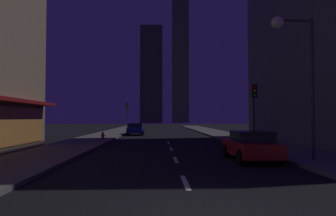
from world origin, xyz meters
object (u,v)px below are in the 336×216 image
at_px(fire_hydrant_far_left, 103,136).
at_px(street_lamp_right, 294,52).
at_px(car_parked_far, 136,129).
at_px(traffic_light_far_left, 127,111).
at_px(car_parked_near, 251,145).
at_px(traffic_light_near_right, 254,101).

xyz_separation_m(fire_hydrant_far_left, street_lamp_right, (11.28, -14.10, 4.61)).
distance_m(car_parked_far, street_lamp_right, 25.20).
bearing_deg(street_lamp_right, car_parked_far, 111.21).
bearing_deg(fire_hydrant_far_left, traffic_light_far_left, 88.70).
bearing_deg(car_parked_near, car_parked_far, 107.97).
distance_m(car_parked_near, street_lamp_right, 4.77).
xyz_separation_m(fire_hydrant_far_left, traffic_light_far_left, (0.40, 17.56, 2.74)).
height_order(traffic_light_far_left, street_lamp_right, street_lamp_right).
bearing_deg(car_parked_near, traffic_light_near_right, 70.04).
bearing_deg(street_lamp_right, fire_hydrant_far_left, 128.66).
bearing_deg(car_parked_far, fire_hydrant_far_left, -104.27).
bearing_deg(traffic_light_near_right, street_lamp_right, -91.12).
distance_m(fire_hydrant_far_left, street_lamp_right, 18.64).
xyz_separation_m(car_parked_far, traffic_light_near_right, (9.10, -16.97, 2.45)).
relative_size(car_parked_near, traffic_light_far_left, 1.01).
bearing_deg(traffic_light_far_left, traffic_light_near_right, -66.66).
height_order(car_parked_near, street_lamp_right, street_lamp_right).
relative_size(car_parked_far, fire_hydrant_far_left, 6.48).
bearing_deg(traffic_light_far_left, car_parked_far, -77.43).
bearing_deg(fire_hydrant_far_left, car_parked_far, 75.73).
height_order(car_parked_far, fire_hydrant_far_left, car_parked_far).
bearing_deg(car_parked_far, traffic_light_near_right, -61.80).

